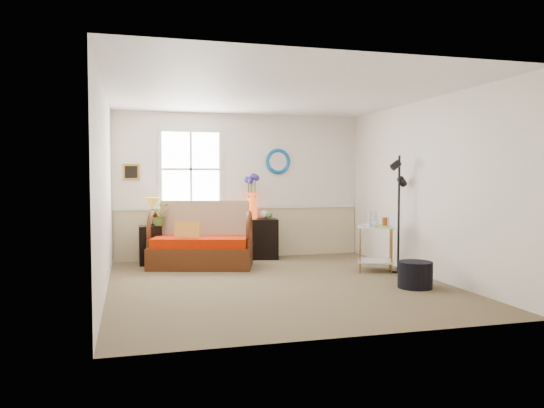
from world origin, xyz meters
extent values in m
cube|color=brown|center=(0.00, 0.00, 0.00)|extent=(4.50, 5.00, 0.01)
cube|color=white|center=(0.00, 0.00, 2.60)|extent=(4.50, 5.00, 0.01)
cube|color=white|center=(0.00, 2.50, 1.30)|extent=(4.50, 0.01, 2.60)
cube|color=white|center=(0.00, -2.50, 1.30)|extent=(4.50, 0.01, 2.60)
cube|color=white|center=(-2.25, 0.00, 1.30)|extent=(0.01, 5.00, 2.60)
cube|color=white|center=(2.25, 0.00, 1.30)|extent=(0.01, 5.00, 2.60)
cube|color=#C8B888|center=(0.00, 2.48, 0.45)|extent=(4.46, 0.02, 0.90)
cube|color=white|center=(0.00, 2.47, 0.92)|extent=(4.46, 0.04, 0.06)
cube|color=#B88A2F|center=(-1.92, 2.48, 1.55)|extent=(0.28, 0.03, 0.28)
torus|color=#056DC7|center=(0.70, 2.48, 1.75)|extent=(0.47, 0.07, 0.47)
imported|color=#4B742C|center=(-1.48, 2.08, 0.79)|extent=(0.40, 0.43, 0.29)
cylinder|color=black|center=(1.69, -0.73, 0.17)|extent=(0.48, 0.48, 0.35)
camera|label=1|loc=(-1.94, -6.94, 1.48)|focal=35.00mm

